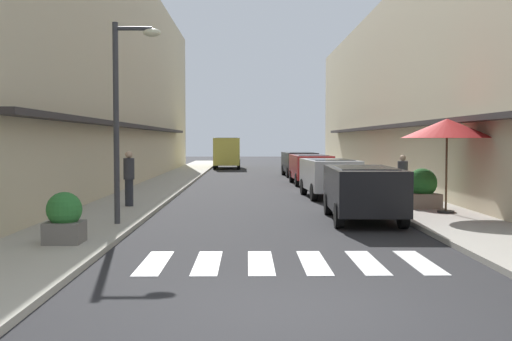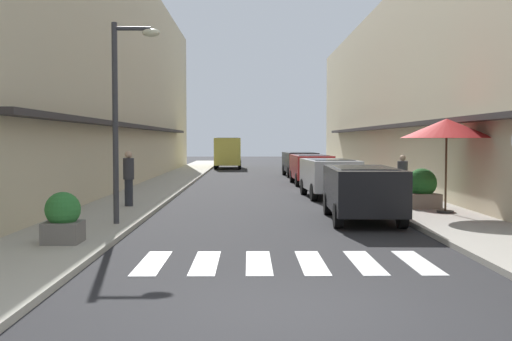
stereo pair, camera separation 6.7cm
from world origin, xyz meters
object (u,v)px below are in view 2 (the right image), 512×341
(planter_corner, at_px, (63,218))
(pedestrian_walking_far, at_px, (129,177))
(cafe_umbrella, at_px, (447,129))
(delivery_van, at_px, (228,150))
(planter_midblock, at_px, (422,189))
(pedestrian_walking_near, at_px, (402,177))
(parked_car_distant, at_px, (300,161))
(parked_car_far, at_px, (311,166))
(parked_car_near, at_px, (362,187))
(street_lamp, at_px, (123,100))
(parked_car_mid, at_px, (329,174))

(planter_corner, height_order, pedestrian_walking_far, pedestrian_walking_far)
(cafe_umbrella, bearing_deg, delivery_van, 103.49)
(planter_midblock, distance_m, pedestrian_walking_near, 1.78)
(parked_car_distant, bearing_deg, planter_corner, -105.52)
(parked_car_far, height_order, planter_corner, parked_car_far)
(parked_car_near, xyz_separation_m, street_lamp, (-6.17, -1.27, 2.26))
(planter_corner, xyz_separation_m, pedestrian_walking_near, (8.93, 8.18, 0.32))
(delivery_van, distance_m, pedestrian_walking_near, 27.90)
(parked_car_distant, distance_m, planter_corner, 25.52)
(pedestrian_walking_far, bearing_deg, street_lamp, -88.20)
(street_lamp, bearing_deg, parked_car_mid, 52.70)
(parked_car_mid, xyz_separation_m, parked_car_distant, (0.00, 13.64, 0.00))
(parked_car_far, relative_size, pedestrian_walking_near, 2.69)
(parked_car_distant, height_order, street_lamp, street_lamp)
(pedestrian_walking_near, bearing_deg, planter_midblock, -105.01)
(parked_car_near, relative_size, delivery_van, 0.80)
(parked_car_near, relative_size, street_lamp, 0.87)
(parked_car_near, distance_m, planter_midblock, 3.23)
(street_lamp, xyz_separation_m, cafe_umbrella, (8.72, 2.19, -0.66))
(parked_car_mid, xyz_separation_m, delivery_van, (-4.69, 24.28, 0.49))
(planter_corner, distance_m, pedestrian_walking_near, 12.11)
(street_lamp, bearing_deg, parked_car_far, 67.72)
(planter_corner, bearing_deg, street_lamp, 76.97)
(parked_car_distant, xyz_separation_m, street_lamp, (-6.17, -21.73, 2.26))
(delivery_van, bearing_deg, street_lamp, -92.62)
(parked_car_distant, height_order, planter_midblock, parked_car_distant)
(parked_car_distant, xyz_separation_m, cafe_umbrella, (2.55, -19.55, 1.60))
(pedestrian_walking_near, bearing_deg, pedestrian_walking_far, 167.41)
(parked_car_mid, distance_m, pedestrian_walking_far, 7.94)
(parked_car_near, bearing_deg, parked_car_far, 90.00)
(planter_midblock, bearing_deg, street_lamp, -157.05)
(planter_corner, bearing_deg, parked_car_distant, 74.48)
(parked_car_distant, xyz_separation_m, planter_midblock, (2.26, -18.16, -0.24))
(parked_car_mid, relative_size, cafe_umbrella, 1.51)
(planter_corner, xyz_separation_m, pedestrian_walking_far, (-0.03, 6.95, 0.42))
(parked_car_near, relative_size, parked_car_mid, 1.06)
(parked_car_far, distance_m, delivery_van, 17.96)
(parked_car_far, bearing_deg, parked_car_mid, -90.00)
(parked_car_far, height_order, street_lamp, street_lamp)
(parked_car_near, bearing_deg, cafe_umbrella, 19.70)
(parked_car_distant, relative_size, delivery_van, 0.77)
(street_lamp, bearing_deg, pedestrian_walking_far, 99.52)
(street_lamp, bearing_deg, planter_midblock, 22.95)
(parked_car_distant, distance_m, pedestrian_walking_far, 18.93)
(parked_car_mid, bearing_deg, parked_car_far, 90.00)
(parked_car_distant, height_order, planter_corner, parked_car_distant)
(parked_car_near, xyz_separation_m, parked_car_mid, (0.00, 6.82, -0.00))
(street_lamp, bearing_deg, parked_car_near, 11.66)
(street_lamp, distance_m, planter_midblock, 9.49)
(cafe_umbrella, relative_size, pedestrian_walking_far, 1.55)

